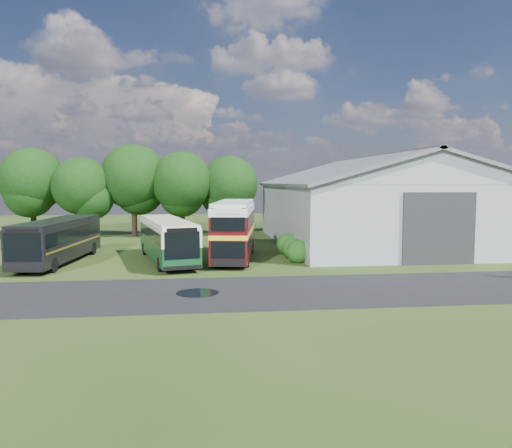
{
  "coord_description": "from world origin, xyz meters",
  "views": [
    {
      "loc": [
        -1.5,
        -28.36,
        5.72
      ],
      "look_at": [
        2.83,
        8.0,
        2.6
      ],
      "focal_mm": 35.0,
      "sensor_mm": 36.0,
      "label": 1
    }
  ],
  "objects": [
    {
      "name": "tree_right_a",
      "position": [
        -3.0,
        23.8,
        5.69
      ],
      "size": [
        6.26,
        6.26,
        8.83
      ],
      "color": "black",
      "rests_on": "ground"
    },
    {
      "name": "shrub_back",
      "position": [
        5.6,
        10.0,
        0.0
      ],
      "size": [
        1.8,
        1.8,
        1.8
      ],
      "primitive_type": "sphere",
      "color": "#194714",
      "rests_on": "ground"
    },
    {
      "name": "bus_dark_single",
      "position": [
        -11.2,
        7.89,
        1.63
      ],
      "size": [
        3.77,
        11.32,
        3.06
      ],
      "rotation": [
        0.0,
        0.0,
        -0.11
      ],
      "color": "black",
      "rests_on": "ground"
    },
    {
      "name": "tree_left_a",
      "position": [
        -18.0,
        24.5,
        5.87
      ],
      "size": [
        6.46,
        6.46,
        9.12
      ],
      "color": "black",
      "rests_on": "ground"
    },
    {
      "name": "tree_left_b",
      "position": [
        -13.0,
        23.5,
        5.25
      ],
      "size": [
        5.78,
        5.78,
        8.16
      ],
      "color": "black",
      "rests_on": "ground"
    },
    {
      "name": "tree_right_b",
      "position": [
        2.0,
        24.6,
        5.44
      ],
      "size": [
        5.98,
        5.98,
        8.45
      ],
      "color": "black",
      "rests_on": "ground"
    },
    {
      "name": "bus_green_single",
      "position": [
        -3.62,
        7.5,
        1.61
      ],
      "size": [
        4.93,
        11.27,
        3.03
      ],
      "rotation": [
        0.0,
        0.0,
        0.22
      ],
      "color": "black",
      "rests_on": "ground"
    },
    {
      "name": "bus_maroon_double",
      "position": [
        1.22,
        7.98,
        2.14
      ],
      "size": [
        4.07,
        10.25,
        4.29
      ],
      "rotation": [
        0.0,
        0.0,
        -0.16
      ],
      "color": "black",
      "rests_on": "ground"
    },
    {
      "name": "tree_mid",
      "position": [
        -8.0,
        24.8,
        6.18
      ],
      "size": [
        6.8,
        6.8,
        9.6
      ],
      "color": "black",
      "rests_on": "ground"
    },
    {
      "name": "ground",
      "position": [
        0.0,
        0.0,
        0.0
      ],
      "size": [
        120.0,
        120.0,
        0.0
      ],
      "primitive_type": "plane",
      "color": "#213611",
      "rests_on": "ground"
    },
    {
      "name": "shrub_front",
      "position": [
        5.6,
        6.0,
        0.0
      ],
      "size": [
        1.7,
        1.7,
        1.7
      ],
      "primitive_type": "sphere",
      "color": "#194714",
      "rests_on": "ground"
    },
    {
      "name": "puddle",
      "position": [
        -1.5,
        -3.0,
        0.0
      ],
      "size": [
        2.2,
        2.2,
        0.01
      ],
      "primitive_type": "cylinder",
      "color": "black",
      "rests_on": "ground"
    },
    {
      "name": "shrub_mid",
      "position": [
        5.6,
        8.0,
        0.0
      ],
      "size": [
        1.6,
        1.6,
        1.6
      ],
      "primitive_type": "sphere",
      "color": "#194714",
      "rests_on": "ground"
    },
    {
      "name": "storage_shed",
      "position": [
        15.0,
        15.98,
        4.17
      ],
      "size": [
        18.8,
        24.8,
        8.15
      ],
      "color": "gray",
      "rests_on": "ground"
    },
    {
      "name": "asphalt_road",
      "position": [
        3.0,
        -3.0,
        0.0
      ],
      "size": [
        60.0,
        8.0,
        0.02
      ],
      "primitive_type": "cube",
      "color": "black",
      "rests_on": "ground"
    }
  ]
}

